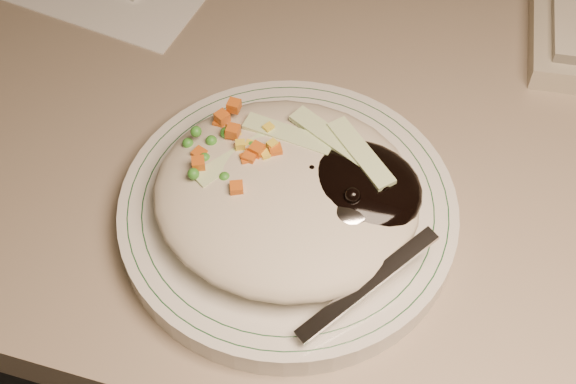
# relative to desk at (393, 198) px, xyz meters

# --- Properties ---
(desk) EXTENTS (1.40, 0.70, 0.74)m
(desk) POSITION_rel_desk_xyz_m (0.00, 0.00, 0.00)
(desk) COLOR gray
(desk) RESTS_ON ground
(plate) EXTENTS (0.25, 0.25, 0.02)m
(plate) POSITION_rel_desk_xyz_m (-0.06, -0.19, 0.21)
(plate) COLOR silver
(plate) RESTS_ON desk
(plate_rim) EXTENTS (0.24, 0.24, 0.00)m
(plate_rim) POSITION_rel_desk_xyz_m (-0.06, -0.19, 0.22)
(plate_rim) COLOR #144723
(plate_rim) RESTS_ON plate
(meal) EXTENTS (0.21, 0.19, 0.05)m
(meal) POSITION_rel_desk_xyz_m (-0.06, -0.19, 0.24)
(meal) COLOR #B2A690
(meal) RESTS_ON plate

